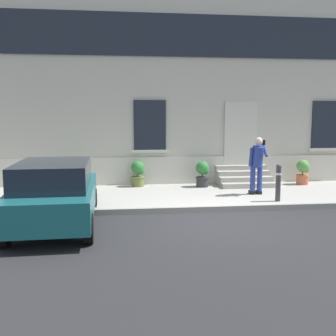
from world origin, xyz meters
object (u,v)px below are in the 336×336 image
(planter_cream, at_px, (72,175))
(planter_olive, at_px, (138,173))
(hatchback_car_teal, at_px, (55,192))
(planter_terracotta, at_px, (303,171))
(person_on_phone, at_px, (257,162))
(planter_charcoal, at_px, (203,173))
(bollard_near_person, at_px, (278,181))

(planter_cream, relative_size, planter_olive, 1.00)
(hatchback_car_teal, bearing_deg, planter_terracotta, 26.69)
(hatchback_car_teal, relative_size, person_on_phone, 2.36)
(planter_terracotta, bearing_deg, planter_cream, -179.87)
(planter_olive, distance_m, planter_charcoal, 2.17)
(planter_cream, bearing_deg, planter_olive, 7.95)
(planter_cream, relative_size, planter_terracotta, 1.00)
(planter_olive, relative_size, planter_charcoal, 1.00)
(planter_olive, bearing_deg, planter_cream, -172.05)
(hatchback_car_teal, height_order, planter_terracotta, hatchback_car_teal)
(hatchback_car_teal, xyz_separation_m, bollard_near_person, (5.84, 1.34, -0.08))
(bollard_near_person, bearing_deg, planter_cream, 156.62)
(hatchback_car_teal, distance_m, person_on_phone, 6.05)
(planter_terracotta, bearing_deg, bollard_near_person, -127.09)
(hatchback_car_teal, bearing_deg, bollard_near_person, 12.95)
(planter_cream, relative_size, planter_charcoal, 1.00)
(hatchback_car_teal, xyz_separation_m, planter_cream, (-0.07, 3.90, -0.18))
(planter_cream, xyz_separation_m, planter_charcoal, (4.30, -0.04, 0.00))
(planter_olive, bearing_deg, planter_terracotta, -2.84)
(hatchback_car_teal, xyz_separation_m, person_on_phone, (5.57, 2.33, 0.36))
(planter_olive, bearing_deg, person_on_phone, -28.11)
(planter_charcoal, bearing_deg, hatchback_car_teal, -137.63)
(bollard_near_person, bearing_deg, planter_charcoal, 122.70)
(planter_cream, bearing_deg, planter_charcoal, -0.55)
(planter_charcoal, bearing_deg, planter_terracotta, 0.94)
(hatchback_car_teal, distance_m, planter_charcoal, 5.73)
(hatchback_car_teal, height_order, person_on_phone, person_on_phone)
(person_on_phone, bearing_deg, planter_cream, 153.61)
(bollard_near_person, bearing_deg, person_on_phone, 105.31)
(planter_charcoal, bearing_deg, bollard_near_person, -57.30)
(person_on_phone, distance_m, planter_cream, 5.88)
(hatchback_car_teal, height_order, bollard_near_person, hatchback_car_teal)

